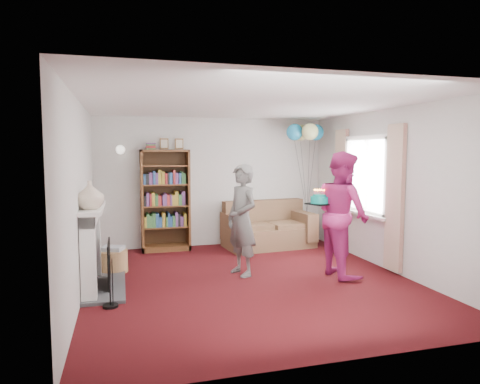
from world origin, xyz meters
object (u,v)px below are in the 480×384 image
object	(u,v)px
bookcase	(165,201)
person_magenta	(342,214)
sofa	(267,229)
person_striped	(242,220)
birthday_cake	(320,200)

from	to	relation	value
bookcase	person_magenta	distance (m)	3.37
sofa	person_striped	distance (m)	2.08
birthday_cake	bookcase	bearing A→B (deg)	130.54
sofa	birthday_cake	distance (m)	2.27
bookcase	person_magenta	world-z (taller)	bookcase
person_striped	birthday_cake	world-z (taller)	person_striped
person_striped	sofa	bearing A→B (deg)	131.27
sofa	birthday_cake	bearing A→B (deg)	-93.78
bookcase	person_striped	xyz separation A→B (m)	(0.94, -1.99, -0.09)
bookcase	person_magenta	bearing A→B (deg)	-45.32
person_magenta	bookcase	bearing A→B (deg)	42.19
bookcase	person_striped	distance (m)	2.20
sofa	person_striped	xyz separation A→B (m)	(-1.01, -1.75, 0.50)
person_striped	person_magenta	bearing A→B (deg)	55.16
bookcase	sofa	size ratio (longest dim) A/B	1.25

